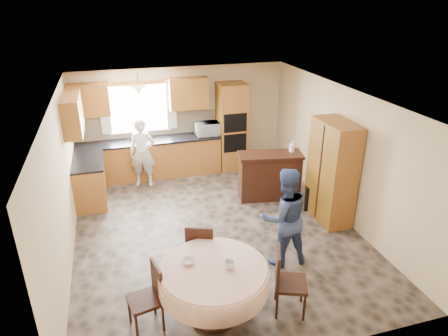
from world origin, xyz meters
TOP-DOWN VIEW (x-y plane):
  - floor at (0.00, 0.00)m, footprint 5.00×6.00m
  - ceiling at (0.00, 0.00)m, footprint 5.00×6.00m
  - wall_back at (0.00, 3.00)m, footprint 5.00×0.02m
  - wall_front at (0.00, -3.00)m, footprint 5.00×0.02m
  - wall_left at (-2.50, 0.00)m, footprint 0.02×6.00m
  - wall_right at (2.50, 0.00)m, footprint 0.02×6.00m
  - window at (-1.00, 2.98)m, footprint 1.40×0.03m
  - curtain_left at (-1.75, 2.93)m, footprint 0.22×0.02m
  - curtain_right at (-0.25, 2.93)m, footprint 0.22×0.02m
  - base_cab_back at (-0.85, 2.70)m, footprint 3.30×0.60m
  - counter_back at (-0.85, 2.70)m, footprint 3.30×0.64m
  - base_cab_left at (-2.20, 1.80)m, footprint 0.60×1.20m
  - counter_left at (-2.20, 1.80)m, footprint 0.64×1.20m
  - backsplash at (-0.85, 2.99)m, footprint 3.30×0.02m
  - wall_cab_left at (-2.05, 2.83)m, footprint 0.85×0.33m
  - wall_cab_right at (0.15, 2.83)m, footprint 0.90×0.33m
  - wall_cab_side at (-2.33, 1.80)m, footprint 0.33×1.20m
  - oven_tower at (1.15, 2.69)m, footprint 0.66×0.62m
  - oven_upper at (1.15, 2.38)m, footprint 0.56×0.01m
  - oven_lower at (1.15, 2.38)m, footprint 0.56×0.01m
  - pendant at (-1.00, 2.50)m, footprint 0.36×0.36m
  - sideboard at (1.45, 0.91)m, footprint 1.39×0.76m
  - space_heater at (2.12, 0.18)m, footprint 0.44×0.38m
  - cupboard at (2.22, -0.20)m, footprint 0.51×1.02m
  - dining_table at (-0.58, -2.11)m, footprint 1.44×1.44m
  - chair_left at (-1.40, -2.02)m, footprint 0.48×0.48m
  - chair_back at (-0.56, -1.30)m, footprint 0.56×0.56m
  - chair_right at (0.38, -2.25)m, footprint 0.55×0.55m
  - framed_picture at (2.47, 0.57)m, footprint 0.06×0.55m
  - microwave at (0.53, 2.65)m, footprint 0.57×0.39m
  - person_sink at (-1.05, 2.30)m, footprint 0.63×0.48m
  - person_dining at (0.80, -1.23)m, footprint 0.81×0.63m
  - bowl_sideboard at (1.23, 0.91)m, footprint 0.22×0.22m
  - bottle_sideboard at (1.92, 0.91)m, footprint 0.16×0.16m
  - cup_table at (-0.39, -2.18)m, footprint 0.17×0.17m
  - bowl_table at (-0.87, -1.93)m, footprint 0.22×0.22m

SIDE VIEW (x-z plane):
  - floor at x=0.00m, z-range -0.01..0.01m
  - space_heater at x=2.12m, z-range 0.00..0.51m
  - base_cab_back at x=-0.85m, z-range 0.00..0.88m
  - base_cab_left at x=-2.20m, z-range 0.00..0.88m
  - sideboard at x=1.45m, z-range 0.00..0.94m
  - chair_left at x=-1.40m, z-range 0.05..0.98m
  - chair_right at x=0.38m, z-range 0.05..1.03m
  - chair_back at x=-0.56m, z-range 0.05..1.04m
  - dining_table at x=-0.58m, z-range 0.23..1.05m
  - oven_lower at x=1.15m, z-range 0.53..0.97m
  - person_sink at x=-1.05m, z-range 0.00..1.54m
  - person_dining at x=0.80m, z-range 0.00..1.65m
  - bowl_table at x=-0.87m, z-range 0.82..0.88m
  - cup_table at x=-0.39m, z-range 0.82..0.93m
  - counter_back at x=-0.85m, z-range 0.88..0.92m
  - counter_left at x=-2.20m, z-range 0.88..0.92m
  - bowl_sideboard at x=1.23m, z-range 0.94..0.99m
  - cupboard at x=2.22m, z-range 0.00..1.95m
  - oven_tower at x=1.15m, z-range 0.00..2.12m
  - microwave at x=0.53m, z-range 0.92..1.23m
  - bottle_sideboard at x=1.92m, z-range 0.94..1.24m
  - backsplash at x=-0.85m, z-range 0.90..1.46m
  - wall_back at x=0.00m, z-range 0.00..2.50m
  - wall_front at x=0.00m, z-range 0.00..2.50m
  - wall_left at x=-2.50m, z-range 0.00..2.50m
  - wall_right at x=2.50m, z-range 0.00..2.50m
  - oven_upper at x=1.15m, z-range 1.02..1.48m
  - framed_picture at x=2.47m, z-range 1.32..1.78m
  - window at x=-1.00m, z-range 1.05..2.15m
  - curtain_left at x=-1.75m, z-range 1.08..2.22m
  - curtain_right at x=-0.25m, z-range 1.08..2.22m
  - wall_cab_left at x=-2.05m, z-range 1.55..2.27m
  - wall_cab_right at x=0.15m, z-range 1.55..2.27m
  - wall_cab_side at x=-2.33m, z-range 1.55..2.27m
  - pendant at x=-1.00m, z-range 2.03..2.21m
  - ceiling at x=0.00m, z-range 2.50..2.50m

